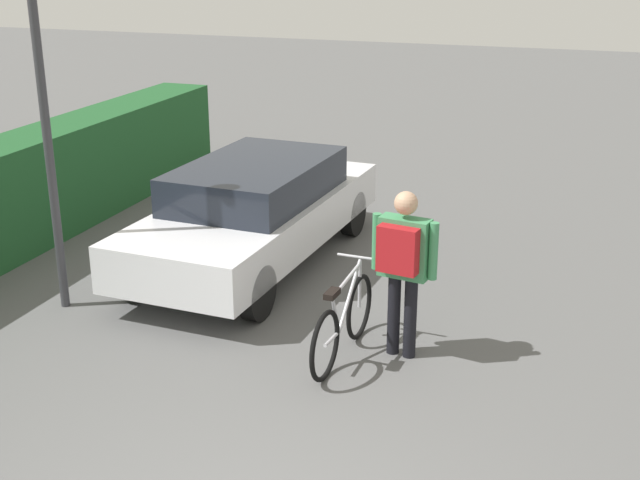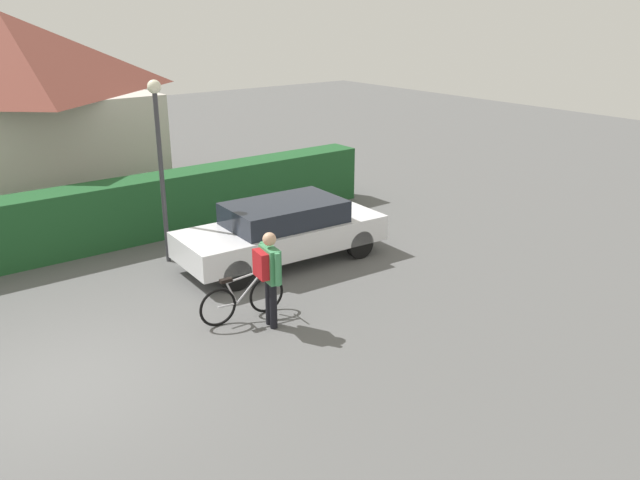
{
  "view_description": "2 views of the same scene",
  "coord_description": "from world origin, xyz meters",
  "px_view_note": "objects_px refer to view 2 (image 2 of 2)",
  "views": [
    {
      "loc": [
        -4.16,
        -2.08,
        4.03
      ],
      "look_at": [
        3.68,
        0.65,
        1.05
      ],
      "focal_mm": 47.4,
      "sensor_mm": 36.0,
      "label": 1
    },
    {
      "loc": [
        -2.11,
        -8.97,
        5.31
      ],
      "look_at": [
        5.28,
        0.68,
        0.92
      ],
      "focal_mm": 36.46,
      "sensor_mm": 36.0,
      "label": 2
    }
  ],
  "objects_px": {
    "person_rider": "(268,270)",
    "parked_car_near": "(283,230)",
    "bicycle": "(243,299)",
    "street_lamp": "(159,146)"
  },
  "relations": [
    {
      "from": "parked_car_near",
      "to": "bicycle",
      "type": "relative_size",
      "value": 2.75
    },
    {
      "from": "parked_car_near",
      "to": "street_lamp",
      "type": "relative_size",
      "value": 1.18
    },
    {
      "from": "parked_car_near",
      "to": "bicycle",
      "type": "height_order",
      "value": "parked_car_near"
    },
    {
      "from": "parked_car_near",
      "to": "bicycle",
      "type": "bearing_deg",
      "value": -138.87
    },
    {
      "from": "bicycle",
      "to": "street_lamp",
      "type": "relative_size",
      "value": 0.43
    },
    {
      "from": "person_rider",
      "to": "bicycle",
      "type": "bearing_deg",
      "value": 111.66
    },
    {
      "from": "bicycle",
      "to": "parked_car_near",
      "type": "bearing_deg",
      "value": 41.13
    },
    {
      "from": "person_rider",
      "to": "street_lamp",
      "type": "relative_size",
      "value": 0.44
    },
    {
      "from": "person_rider",
      "to": "parked_car_near",
      "type": "bearing_deg",
      "value": 51.33
    },
    {
      "from": "parked_car_near",
      "to": "person_rider",
      "type": "bearing_deg",
      "value": -128.67
    }
  ]
}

